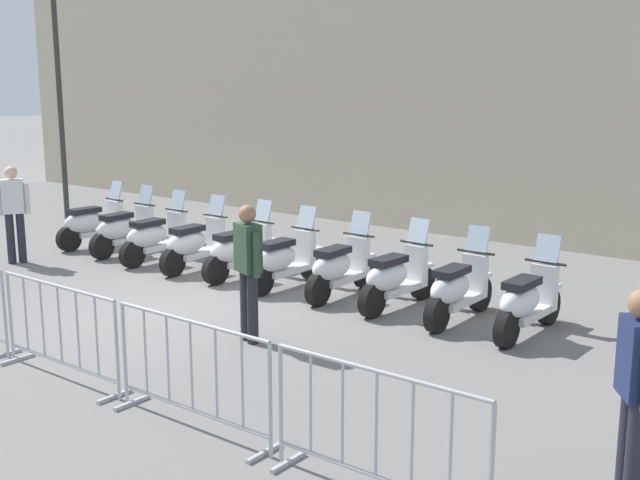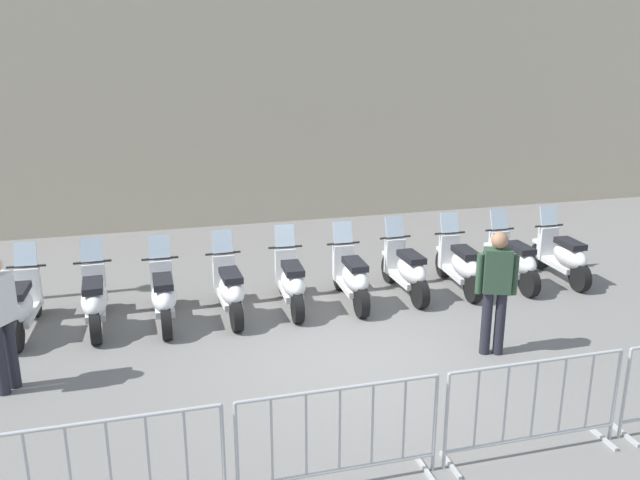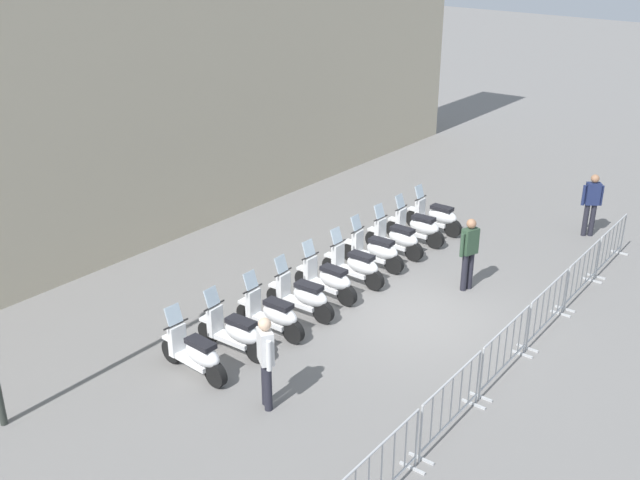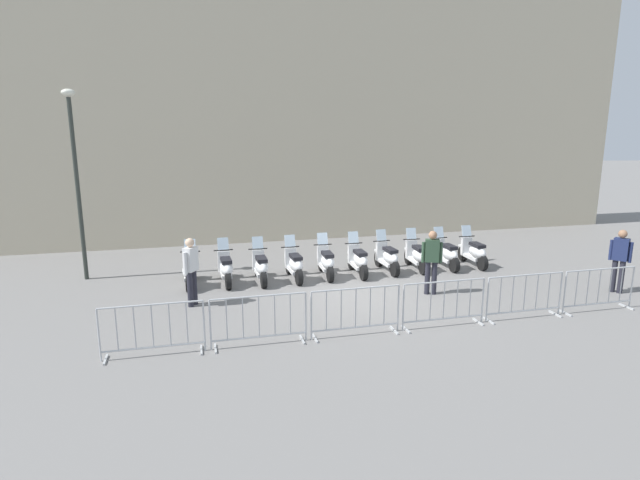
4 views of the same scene
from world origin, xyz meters
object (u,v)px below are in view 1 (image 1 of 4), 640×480
motorcycle_4 (240,251)px  motorcycle_5 (284,260)px  barrier_segment_3 (60,333)px  officer_by_barriers (14,209)px  motorcycle_2 (156,237)px  motorcycle_8 (457,290)px  officer_mid_plaza (636,386)px  barrier_segment_4 (192,376)px  officer_near_row_end (248,265)px  barrier_segment_5 (376,436)px  street_lamp (58,75)px  motorcycle_3 (195,244)px  motorcycle_6 (339,268)px  motorcycle_7 (395,278)px  motorcycle_1 (124,230)px  motorcycle_9 (527,302)px  motorcycle_0 (93,224)px

motorcycle_4 → motorcycle_5: size_ratio=1.00×
barrier_segment_3 → officer_by_barriers: 6.13m
motorcycle_2 → officer_by_barriers: 2.52m
motorcycle_8 → officer_mid_plaza: 4.76m
motorcycle_2 → barrier_segment_4: (6.34, -3.12, 0.07)m
motorcycle_4 → motorcycle_2: bearing=-165.8°
motorcycle_8 → officer_near_row_end: (-1.16, -2.59, 0.53)m
officer_by_barriers → motorcycle_8: bearing=23.8°
motorcycle_4 → officer_by_barriers: 4.26m
barrier_segment_5 → officer_mid_plaza: officer_mid_plaza is taller
motorcycle_4 → motorcycle_5: (0.98, 0.15, 0.00)m
motorcycle_4 → officer_by_barriers: officer_by_barriers is taller
motorcycle_5 → motorcycle_2: bearing=-167.6°
street_lamp → motorcycle_3: bearing=-3.1°
motorcycle_6 → barrier_segment_5: 5.80m
motorcycle_2 → officer_mid_plaza: size_ratio=0.99×
officer_mid_plaza → motorcycle_5: bearing=164.0°
motorcycle_7 → officer_near_row_end: size_ratio=0.99×
motorcycle_8 → motorcycle_5: bearing=-166.5°
motorcycle_5 → motorcycle_6: 1.00m
motorcycle_1 → motorcycle_8: bearing=12.0°
officer_near_row_end → motorcycle_4: bearing=147.3°
motorcycle_2 → officer_near_row_end: size_ratio=0.99×
motorcycle_9 → motorcycle_7: bearing=-168.9°
motorcycle_5 → officer_mid_plaza: bearing=-16.0°
motorcycle_5 → barrier_segment_3: bearing=-71.2°
barrier_segment_4 → street_lamp: size_ratio=0.36×
motorcycle_0 → motorcycle_9: (8.72, 1.80, 0.00)m
barrier_segment_5 → motorcycle_7: bearing=132.7°
motorcycle_4 → barrier_segment_3: motorcycle_4 is taller
motorcycle_3 → officer_near_row_end: bearing=-21.9°
barrier_segment_3 → motorcycle_9: bearing=64.4°
motorcycle_8 → motorcycle_9: same height
motorcycle_2 → officer_by_barriers: bearing=-129.4°
motorcycle_8 → barrier_segment_3: size_ratio=0.88×
motorcycle_0 → barrier_segment_3: 7.09m
barrier_segment_5 → officer_by_barriers: 9.97m
motorcycle_2 → street_lamp: bearing=173.9°
officer_near_row_end → motorcycle_7: bearing=85.6°
officer_by_barriers → motorcycle_3: bearing=40.0°
motorcycle_0 → motorcycle_3: bearing=9.5°
motorcycle_2 → motorcycle_5: same height
motorcycle_7 → officer_mid_plaza: bearing=-26.7°
motorcycle_2 → barrier_segment_3: 5.59m
motorcycle_4 → officer_near_row_end: (2.71, -1.74, 0.53)m
motorcycle_5 → motorcycle_3: bearing=-167.8°
motorcycle_8 → motorcycle_3: bearing=-167.0°
street_lamp → officer_mid_plaza: (14.89, -1.87, -2.32)m
barrier_segment_4 → motorcycle_3: bearing=148.1°
motorcycle_4 → motorcycle_6: (1.93, 0.46, 0.00)m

